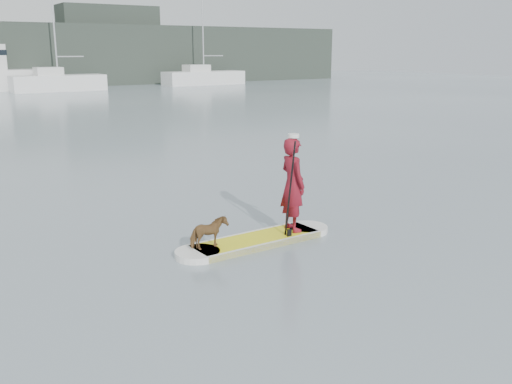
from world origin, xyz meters
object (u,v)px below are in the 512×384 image
paddler (293,185)px  sailboat_f (203,76)px  paddleboard (256,241)px  dog (209,233)px  sailboat_e (58,82)px

paddler → sailboat_f: (20.97, 44.99, -0.16)m
paddleboard → dog: bearing=-180.0°
paddler → dog: (-1.87, -0.09, -0.62)m
paddleboard → paddler: 1.29m
paddler → sailboat_f: size_ratio=0.14×
paddler → dog: paddler is taller
sailboat_f → paddler: bearing=-118.1°
dog → sailboat_f: 50.54m
paddler → sailboat_e: (5.96, 43.43, -0.21)m
paddler → paddleboard: bearing=96.6°
paddler → dog: size_ratio=2.70×
paddleboard → dog: size_ratio=4.91×
paddleboard → sailboat_f: size_ratio=0.26×
sailboat_e → sailboat_f: 15.09m
dog → sailboat_f: sailboat_f is taller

